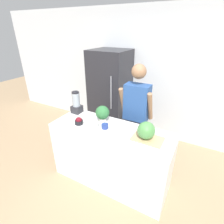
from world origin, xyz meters
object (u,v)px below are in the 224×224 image
bowl_cream (92,124)px  bowl_small_blue (105,126)px  person (136,115)px  refrigerator (110,94)px  bowl_cherries (79,121)px  potted_plant (102,113)px  watermelon (146,130)px  blender (76,103)px

bowl_cream → bowl_small_blue: bearing=17.3°
bowl_cream → bowl_small_blue: (0.17, 0.05, -0.01)m
person → bowl_small_blue: person is taller
refrigerator → person: bearing=-36.6°
bowl_cherries → potted_plant: (0.26, 0.23, 0.09)m
watermelon → blender: blender is taller
person → bowl_cherries: bearing=-129.4°
bowl_cherries → bowl_small_blue: size_ratio=1.24×
person → watermelon: (0.37, -0.63, 0.16)m
bowl_small_blue → bowl_cream: bearing=-162.7°
bowl_small_blue → blender: (-0.66, 0.21, 0.13)m
potted_plant → bowl_small_blue: bearing=-49.5°
watermelon → bowl_small_blue: (-0.58, -0.02, -0.09)m
bowl_cream → blender: 0.57m
potted_plant → blender: bearing=173.9°
person → watermelon: size_ratio=7.75×
bowl_cream → potted_plant: 0.23m
bowl_cherries → bowl_small_blue: 0.40m
blender → potted_plant: 0.53m
blender → potted_plant: size_ratio=1.46×
bowl_small_blue → bowl_cherries: bearing=-168.7°
bowl_small_blue → potted_plant: (-0.13, 0.15, 0.10)m
bowl_cherries → bowl_cream: (0.22, 0.02, -0.00)m
refrigerator → person: (0.83, -0.62, -0.01)m
bowl_cherries → watermelon: bearing=5.8°
person → bowl_small_blue: (-0.21, -0.65, 0.07)m
watermelon → blender: bearing=171.3°
person → blender: 0.99m
refrigerator → bowl_cream: refrigerator is taller
blender → refrigerator: bearing=88.0°
blender → bowl_small_blue: bearing=-17.7°
watermelon → bowl_cream: watermelon is taller
watermelon → bowl_cream: bearing=-174.4°
refrigerator → bowl_cherries: refrigerator is taller
refrigerator → watermelon: size_ratio=8.17×
refrigerator → blender: 1.08m
bowl_cream → refrigerator: bearing=108.8°
watermelon → bowl_cream: 0.76m
person → watermelon: person is taller
bowl_cherries → person: bearing=50.6°
watermelon → potted_plant: 0.73m
bowl_small_blue → blender: size_ratio=0.27×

